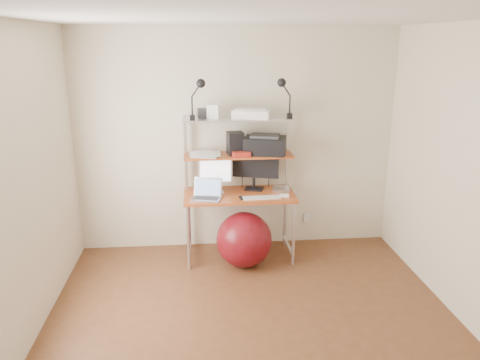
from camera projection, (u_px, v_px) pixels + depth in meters
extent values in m
plane|color=brown|center=(255.00, 331.00, 3.93)|extent=(3.60, 3.60, 0.00)
plane|color=silver|center=(258.00, 17.00, 3.21)|extent=(3.60, 3.60, 0.00)
plane|color=beige|center=(236.00, 141.00, 5.29)|extent=(3.60, 0.00, 3.60)
plane|color=beige|center=(313.00, 328.00, 1.85)|extent=(3.60, 0.00, 3.60)
plane|color=beige|center=(12.00, 197.00, 3.41)|extent=(0.00, 3.60, 3.60)
plane|color=beige|center=(480.00, 183.00, 3.73)|extent=(0.00, 3.60, 3.60)
cube|color=#BD5224|center=(239.00, 195.00, 5.09)|extent=(1.20, 0.60, 0.03)
cylinder|color=silver|center=(188.00, 238.00, 4.90)|extent=(0.04, 0.04, 0.71)
cylinder|color=silver|center=(189.00, 220.00, 5.40)|extent=(0.04, 0.04, 0.71)
cylinder|color=silver|center=(294.00, 234.00, 5.00)|extent=(0.04, 0.04, 0.71)
cylinder|color=silver|center=(285.00, 217.00, 5.50)|extent=(0.04, 0.04, 0.71)
cube|color=silver|center=(186.00, 153.00, 5.17)|extent=(0.03, 0.04, 0.84)
cube|color=silver|center=(288.00, 151.00, 5.27)|extent=(0.03, 0.04, 0.84)
cube|color=#BD5224|center=(238.00, 155.00, 5.10)|extent=(1.18, 0.34, 0.02)
cube|color=silver|center=(238.00, 119.00, 4.98)|extent=(1.18, 0.34, 0.02)
cube|color=silver|center=(307.00, 217.00, 5.62)|extent=(0.08, 0.01, 0.12)
cube|color=silver|center=(216.00, 192.00, 5.13)|extent=(0.17, 0.14, 0.01)
cylinder|color=silver|center=(216.00, 187.00, 5.13)|extent=(0.03, 0.03, 0.09)
cube|color=silver|center=(215.00, 171.00, 5.08)|extent=(0.37, 0.05, 0.28)
plane|color=white|center=(215.00, 171.00, 5.06)|extent=(0.33, 0.02, 0.33)
cube|color=black|center=(254.00, 189.00, 5.24)|extent=(0.23, 0.20, 0.01)
cylinder|color=black|center=(254.00, 182.00, 5.24)|extent=(0.03, 0.03, 0.12)
cube|color=black|center=(254.00, 163.00, 5.17)|extent=(0.54, 0.19, 0.33)
plane|color=#434FE3|center=(254.00, 163.00, 5.15)|extent=(0.48, 0.14, 0.50)
cube|color=#BABABE|center=(206.00, 199.00, 4.91)|extent=(0.35, 0.28, 0.01)
cube|color=#313134|center=(206.00, 198.00, 4.91)|extent=(0.28, 0.19, 0.00)
cube|color=#BABABE|center=(209.00, 186.00, 4.98)|extent=(0.31, 0.14, 0.20)
plane|color=#718DBC|center=(209.00, 186.00, 4.98)|extent=(0.28, 0.14, 0.26)
cube|color=silver|center=(262.00, 198.00, 4.95)|extent=(0.41, 0.13, 0.01)
cube|color=silver|center=(284.00, 196.00, 4.99)|extent=(0.11, 0.07, 0.03)
cube|color=#BABABE|center=(281.00, 189.00, 5.19)|extent=(0.22, 0.22, 0.04)
cube|color=black|center=(242.00, 198.00, 4.94)|extent=(0.08, 0.12, 0.01)
cube|color=black|center=(265.00, 146.00, 5.10)|extent=(0.51, 0.41, 0.18)
cube|color=#313134|center=(265.00, 136.00, 5.07)|extent=(0.35, 0.29, 0.03)
cube|color=black|center=(235.00, 143.00, 5.06)|extent=(0.19, 0.19, 0.25)
cube|color=#AE271B|center=(241.00, 154.00, 5.01)|extent=(0.21, 0.15, 0.05)
cube|color=silver|center=(252.00, 114.00, 4.95)|extent=(0.45, 0.36, 0.09)
cube|color=silver|center=(252.00, 109.00, 4.94)|extent=(0.37, 0.28, 0.01)
cube|color=silver|center=(214.00, 111.00, 4.93)|extent=(0.15, 0.14, 0.15)
cube|color=#313134|center=(202.00, 113.00, 4.97)|extent=(0.11, 0.11, 0.10)
cube|color=black|center=(192.00, 118.00, 4.83)|extent=(0.05, 0.06, 0.05)
cylinder|color=black|center=(192.00, 106.00, 4.79)|extent=(0.02, 0.02, 0.19)
sphere|color=black|center=(201.00, 83.00, 4.72)|extent=(0.09, 0.09, 0.09)
cube|color=black|center=(289.00, 116.00, 4.95)|extent=(0.05, 0.06, 0.05)
cylinder|color=black|center=(290.00, 104.00, 4.92)|extent=(0.02, 0.02, 0.19)
sphere|color=black|center=(282.00, 83.00, 4.84)|extent=(0.09, 0.09, 0.09)
sphere|color=maroon|center=(244.00, 240.00, 5.00)|extent=(0.60, 0.60, 0.60)
cube|color=white|center=(199.00, 155.00, 5.08)|extent=(0.23, 0.29, 0.00)
cube|color=white|center=(209.00, 155.00, 5.02)|extent=(0.28, 0.33, 0.00)
cube|color=white|center=(203.00, 153.00, 5.10)|extent=(0.26, 0.32, 0.00)
cube|color=white|center=(211.00, 154.00, 5.04)|extent=(0.22, 0.29, 0.00)
cube|color=white|center=(205.00, 153.00, 5.06)|extent=(0.26, 0.32, 0.00)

